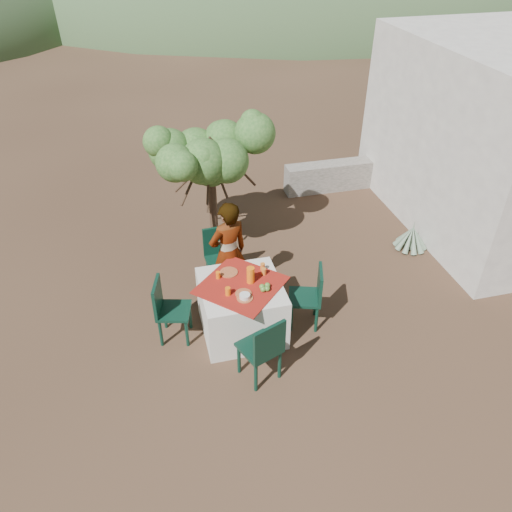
{
  "coord_description": "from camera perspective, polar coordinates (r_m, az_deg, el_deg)",
  "views": [
    {
      "loc": [
        -0.37,
        -4.85,
        4.68
      ],
      "look_at": [
        0.93,
        0.32,
        0.87
      ],
      "focal_mm": 35.0,
      "sensor_mm": 36.0,
      "label": 1
    }
  ],
  "objects": [
    {
      "name": "ground",
      "position": [
        6.75,
        -7.06,
        -8.73
      ],
      "size": [
        160.0,
        160.0,
        0.0
      ],
      "primitive_type": "plane",
      "color": "#382619",
      "rests_on": "ground"
    },
    {
      "name": "table",
      "position": [
        6.5,
        -1.67,
        -5.91
      ],
      "size": [
        1.3,
        1.3,
        0.76
      ],
      "color": "silver",
      "rests_on": "ground"
    },
    {
      "name": "chair_far",
      "position": [
        7.22,
        -4.16,
        0.1
      ],
      "size": [
        0.45,
        0.45,
        0.91
      ],
      "rotation": [
        0.0,
        0.0,
        0.06
      ],
      "color": "black",
      "rests_on": "ground"
    },
    {
      "name": "chair_near",
      "position": [
        5.8,
        0.85,
        -10.47
      ],
      "size": [
        0.56,
        0.56,
        0.93
      ],
      "rotation": [
        0.0,
        0.0,
        3.52
      ],
      "color": "black",
      "rests_on": "ground"
    },
    {
      "name": "chair_left",
      "position": [
        6.42,
        -10.08,
        -5.83
      ],
      "size": [
        0.5,
        0.5,
        0.89
      ],
      "rotation": [
        0.0,
        0.0,
        1.32
      ],
      "color": "black",
      "rests_on": "ground"
    },
    {
      "name": "chair_right",
      "position": [
        6.56,
        6.26,
        -4.39
      ],
      "size": [
        0.51,
        0.51,
        0.89
      ],
      "rotation": [
        0.0,
        0.0,
        4.41
      ],
      "color": "black",
      "rests_on": "ground"
    },
    {
      "name": "person",
      "position": [
        6.79,
        -3.16,
        0.33
      ],
      "size": [
        0.66,
        0.53,
        1.55
      ],
      "primitive_type": "imported",
      "rotation": [
        0.0,
        0.0,
        3.46
      ],
      "color": "#8C6651",
      "rests_on": "ground"
    },
    {
      "name": "shrub_tree",
      "position": [
        7.55,
        -4.83,
        10.94
      ],
      "size": [
        1.68,
        1.65,
        1.97
      ],
      "color": "#4C3626",
      "rests_on": "ground"
    },
    {
      "name": "agave",
      "position": [
        8.53,
        17.34,
        2.0
      ],
      "size": [
        0.55,
        0.54,
        0.58
      ],
      "rotation": [
        0.0,
        0.0,
        0.11
      ],
      "color": "gray",
      "rests_on": "ground"
    },
    {
      "name": "guesthouse",
      "position": [
        9.48,
        26.77,
        12.17
      ],
      "size": [
        3.2,
        4.2,
        3.0
      ],
      "primitive_type": "cube",
      "color": "silver",
      "rests_on": "ground"
    },
    {
      "name": "stone_wall",
      "position": [
        10.16,
        10.62,
        9.19
      ],
      "size": [
        2.6,
        0.35,
        0.55
      ],
      "primitive_type": "cube",
      "color": "gray",
      "rests_on": "ground"
    },
    {
      "name": "plate_far",
      "position": [
        6.45,
        -3.13,
        -1.88
      ],
      "size": [
        0.24,
        0.24,
        0.01
      ],
      "primitive_type": "cylinder",
      "color": "brown",
      "rests_on": "table"
    },
    {
      "name": "plate_near",
      "position": [
        6.11,
        -1.44,
        -4.33
      ],
      "size": [
        0.2,
        0.2,
        0.01
      ],
      "primitive_type": "cylinder",
      "color": "brown",
      "rests_on": "table"
    },
    {
      "name": "glass_far",
      "position": [
        6.35,
        -4.36,
        -2.18
      ],
      "size": [
        0.06,
        0.06,
        0.09
      ],
      "primitive_type": "cylinder",
      "color": "orange",
      "rests_on": "table"
    },
    {
      "name": "glass_near",
      "position": [
        6.08,
        -3.23,
        -4.05
      ],
      "size": [
        0.07,
        0.07,
        0.11
      ],
      "primitive_type": "cylinder",
      "color": "orange",
      "rests_on": "table"
    },
    {
      "name": "juice_pitcher",
      "position": [
        6.23,
        -0.62,
        -2.19
      ],
      "size": [
        0.1,
        0.1,
        0.22
      ],
      "primitive_type": "cylinder",
      "color": "orange",
      "rests_on": "table"
    },
    {
      "name": "bowl_plate",
      "position": [
        6.05,
        -1.29,
        -4.82
      ],
      "size": [
        0.2,
        0.2,
        0.01
      ],
      "primitive_type": "cylinder",
      "color": "brown",
      "rests_on": "table"
    },
    {
      "name": "white_bowl",
      "position": [
        6.03,
        -1.29,
        -4.6
      ],
      "size": [
        0.13,
        0.13,
        0.05
      ],
      "primitive_type": "cylinder",
      "color": "white",
      "rests_on": "bowl_plate"
    },
    {
      "name": "jar_left",
      "position": [
        6.39,
        0.9,
        -1.78
      ],
      "size": [
        0.06,
        0.06,
        0.09
      ],
      "primitive_type": "cylinder",
      "color": "orange",
      "rests_on": "table"
    },
    {
      "name": "jar_right",
      "position": [
        6.47,
        0.76,
        -1.22
      ],
      "size": [
        0.06,
        0.06,
        0.1
      ],
      "primitive_type": "cylinder",
      "color": "orange",
      "rests_on": "table"
    },
    {
      "name": "napkin_holder",
      "position": [
        6.36,
        -0.6,
        -2.05
      ],
      "size": [
        0.08,
        0.06,
        0.09
      ],
      "primitive_type": "cube",
      "rotation": [
        0.0,
        0.0,
        -0.42
      ],
      "color": "white",
      "rests_on": "table"
    },
    {
      "name": "fruit_cluster",
      "position": [
        6.16,
        1.03,
        -3.61
      ],
      "size": [
        0.14,
        0.13,
        0.07
      ],
      "color": "#538530",
      "rests_on": "table"
    }
  ]
}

